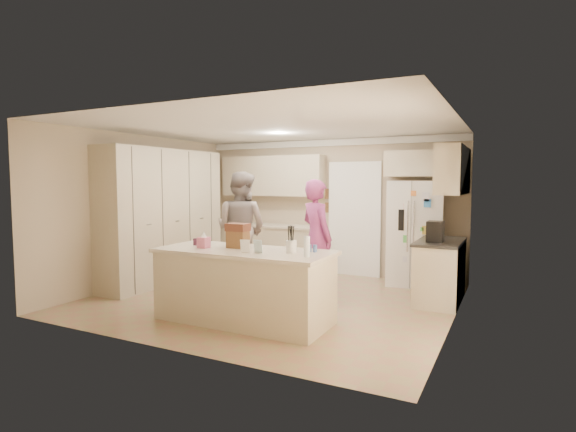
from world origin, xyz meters
The scene contains 41 objects.
floor centered at (0.00, 0.00, -0.01)m, with size 5.20×4.60×0.02m, color #926D53.
ceiling centered at (0.00, 0.00, 2.61)m, with size 5.20×4.60×0.02m, color white.
wall_back centered at (0.00, 2.31, 1.30)m, with size 5.20×0.02×2.60m, color #BCA98C.
wall_front centered at (0.00, -2.31, 1.30)m, with size 5.20×0.02×2.60m, color #BCA98C.
wall_left centered at (-2.61, 0.00, 1.30)m, with size 0.02×4.60×2.60m, color #BCA98C.
wall_right centered at (2.61, 0.00, 1.30)m, with size 0.02×4.60×2.60m, color #BCA98C.
crown_back centered at (0.00, 2.26, 2.53)m, with size 5.20×0.08×0.12m, color white.
pantry_bank centered at (-2.30, 0.20, 1.18)m, with size 0.60×2.60×2.35m, color beige.
back_base_cab centered at (-1.15, 2.00, 0.44)m, with size 2.20×0.60×0.88m, color beige.
back_countertop centered at (-1.15, 1.99, 0.90)m, with size 2.24×0.63×0.04m, color beige.
back_upper_cab centered at (-1.15, 2.12, 1.90)m, with size 2.20×0.35×0.80m, color beige.
doorway_opening centered at (0.55, 2.28, 1.05)m, with size 0.90×0.06×2.10m, color black.
doorway_casing centered at (0.55, 2.24, 1.05)m, with size 1.02×0.03×2.22m, color white.
wall_frame_upper centered at (0.02, 2.27, 1.55)m, with size 0.15×0.02×0.20m, color brown.
wall_frame_lower centered at (0.02, 2.27, 1.28)m, with size 0.15×0.02×0.20m, color brown.
refrigerator centered at (1.74, 1.96, 0.90)m, with size 0.90×0.70×1.80m, color white.
fridge_seam centered at (1.74, 1.60, 0.90)m, with size 0.01×0.02×1.78m, color gray.
fridge_dispenser centered at (1.52, 1.59, 1.15)m, with size 0.22×0.03×0.35m, color black.
fridge_handle_l centered at (1.69, 1.59, 1.05)m, with size 0.02×0.02×0.85m, color silver.
fridge_handle_r centered at (1.79, 1.59, 1.05)m, with size 0.02×0.02×0.85m, color silver.
over_fridge_cab centered at (1.65, 2.12, 2.10)m, with size 0.95×0.35×0.45m, color beige.
right_base_cab centered at (2.30, 1.00, 0.44)m, with size 0.60×1.20×0.88m, color beige.
right_countertop centered at (2.29, 1.00, 0.90)m, with size 0.63×1.24×0.04m, color #2D2B28.
right_upper_cab centered at (2.43, 1.20, 1.95)m, with size 0.35×1.50×0.70m, color beige.
coffee_maker centered at (2.25, 0.80, 1.07)m, with size 0.22×0.28×0.30m, color black.
island_base centered at (0.20, -1.10, 0.44)m, with size 2.20×0.90×0.88m, color beige.
island_top centered at (0.20, -1.10, 0.90)m, with size 2.28×0.96×0.05m, color beige.
utensil_crock centered at (0.85, -1.05, 1.00)m, with size 0.13×0.13×0.15m, color white.
tissue_box centered at (-0.35, -1.20, 1.00)m, with size 0.13×0.13×0.14m, color #D0658B.
tissue_plume centered at (-0.35, -1.20, 1.10)m, with size 0.08×0.08×0.08m, color white.
dollhouse_body centered at (0.05, -1.00, 1.04)m, with size 0.26×0.18×0.22m, color brown.
dollhouse_roof centered at (0.05, -1.00, 1.20)m, with size 0.28×0.20×0.10m, color #592D1E.
jam_jar centered at (-0.60, -1.05, 0.97)m, with size 0.07×0.07×0.09m, color #59263F.
greeting_card_a centered at (0.35, -1.30, 1.01)m, with size 0.12×0.01×0.16m, color white.
greeting_card_b centered at (0.50, -1.25, 1.01)m, with size 0.12×0.01×0.16m, color silver.
water_bottle centered at (1.15, -1.25, 1.04)m, with size 0.07×0.07×0.24m, color silver.
shaker_salt centered at (1.02, -0.88, 0.97)m, with size 0.05×0.05×0.09m, color #4161A4.
shaker_pepper centered at (1.09, -0.88, 0.97)m, with size 0.05×0.05×0.09m, color #4161A4.
teen_boy centered at (-0.94, 0.61, 0.98)m, with size 0.95×0.74×1.96m, color gray.
teen_girl centered at (0.51, 0.53, 0.91)m, with size 0.66×0.44×1.82m, color #B2438C.
fridge_magnets centered at (1.74, 1.59, 0.90)m, with size 0.76×0.02×1.44m, color tan, non-canonical shape.
Camera 1 is at (3.24, -5.88, 1.79)m, focal length 28.00 mm.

